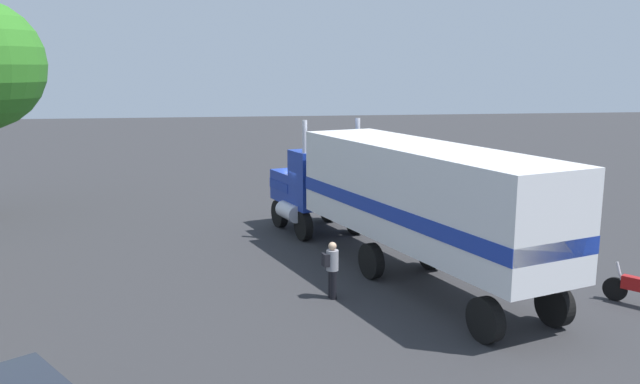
{
  "coord_description": "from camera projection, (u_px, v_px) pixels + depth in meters",
  "views": [
    {
      "loc": [
        -24.87,
        3.62,
        6.41
      ],
      "look_at": [
        -0.37,
        -0.03,
        1.6
      ],
      "focal_mm": 36.44,
      "sensor_mm": 36.0,
      "label": 1
    }
  ],
  "objects": [
    {
      "name": "ground_plane",
      "position": [
        318.0,
        230.0,
        25.89
      ],
      "size": [
        120.0,
        120.0,
        0.0
      ],
      "primitive_type": "plane",
      "color": "#2D2D30"
    },
    {
      "name": "lane_stripe_near",
      "position": [
        445.0,
        263.0,
        21.46
      ],
      "size": [
        4.21,
        1.58,
        0.01
      ],
      "primitive_type": "cube",
      "rotation": [
        0.0,
        0.0,
        0.33
      ],
      "color": "silver",
      "rests_on": "ground_plane"
    },
    {
      "name": "lane_stripe_mid",
      "position": [
        468.0,
        222.0,
        27.11
      ],
      "size": [
        4.27,
        1.37,
        0.01
      ],
      "primitive_type": "cube",
      "rotation": [
        0.0,
        0.0,
        0.28
      ],
      "color": "silver",
      "rests_on": "ground_plane"
    },
    {
      "name": "semi_truck",
      "position": [
        401.0,
        194.0,
        20.07
      ],
      "size": [
        14.23,
        6.78,
        4.5
      ],
      "color": "#193399",
      "rests_on": "ground_plane"
    },
    {
      "name": "person_bystander",
      "position": [
        332.0,
        268.0,
        18.06
      ],
      "size": [
        0.35,
        0.47,
        1.63
      ],
      "color": "black",
      "rests_on": "ground_plane"
    }
  ]
}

